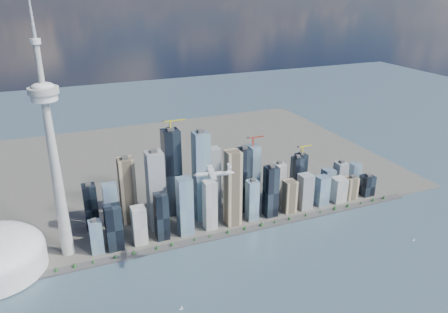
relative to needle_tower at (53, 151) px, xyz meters
name	(u,v)px	position (x,y,z in m)	size (l,w,h in m)	color
ground	(260,310)	(300.00, -310.00, -235.84)	(4000.00, 4000.00, 0.00)	#2F4453
seawall	(210,238)	(300.00, -60.00, -233.84)	(1100.00, 22.00, 4.00)	#383838
land	(159,166)	(300.00, 390.00, -234.34)	(1400.00, 900.00, 3.00)	#4C4C47
shoreline_trees	(210,235)	(300.00, -60.00, -227.06)	(960.53, 7.20, 8.80)	#3F2D1E
skyscraper_cluster	(220,189)	(359.62, 26.82, -160.87)	(736.00, 142.00, 242.65)	black
needle_tower	(53,151)	(0.00, 0.00, 0.00)	(56.00, 56.00, 550.50)	#9E9D99
airplane	(214,173)	(268.82, -170.78, -22.95)	(76.70, 68.30, 18.85)	silver
sailboat_west	(181,308)	(172.30, -256.01, -232.60)	(7.23, 3.77, 10.11)	white
sailboat_east	(414,240)	(721.39, -243.13, -233.20)	(5.95, 2.52, 8.22)	white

